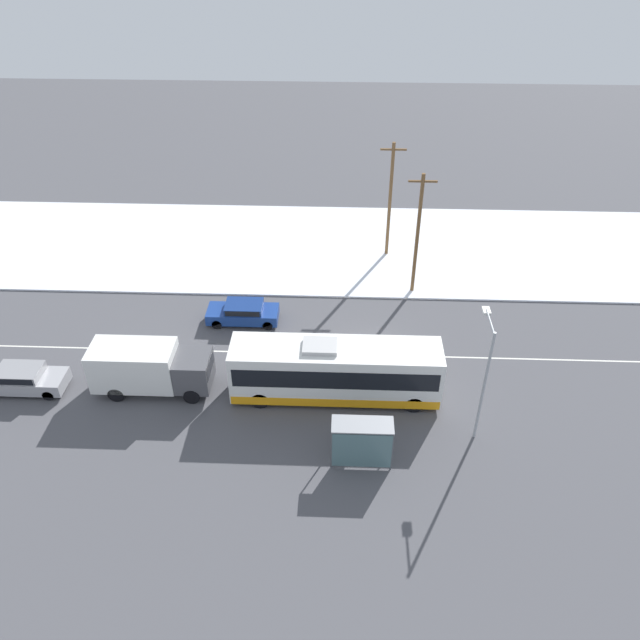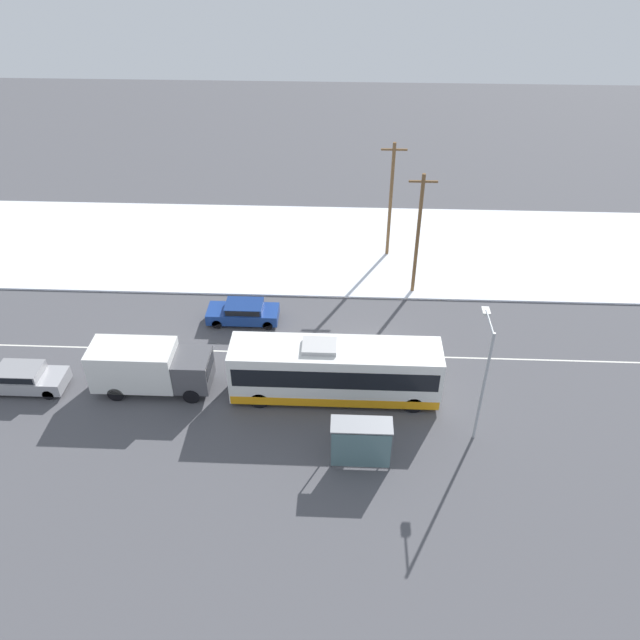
{
  "view_description": "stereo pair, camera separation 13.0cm",
  "coord_description": "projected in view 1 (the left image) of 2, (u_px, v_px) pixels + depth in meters",
  "views": [
    {
      "loc": [
        -1.75,
        -29.13,
        23.43
      ],
      "look_at": [
        -2.97,
        1.53,
        1.4
      ],
      "focal_mm": 35.0,
      "sensor_mm": 36.0,
      "label": 1
    },
    {
      "loc": [
        -1.62,
        -29.13,
        23.43
      ],
      "look_at": [
        -2.97,
        1.53,
        1.4
      ],
      "focal_mm": 35.0,
      "sensor_mm": 36.0,
      "label": 2
    }
  ],
  "objects": [
    {
      "name": "sedan_car",
      "position": [
        243.0,
        312.0,
        39.61
      ],
      "size": [
        4.51,
        1.8,
        1.38
      ],
      "rotation": [
        0.0,
        0.0,
        3.14
      ],
      "color": "navy",
      "rests_on": "ground_plane"
    },
    {
      "name": "snow_lot",
      "position": [
        365.0,
        248.0,
        47.82
      ],
      "size": [
        80.0,
        13.87,
        0.12
      ],
      "color": "silver",
      "rests_on": "ground_plane"
    },
    {
      "name": "utility_pole_roadside",
      "position": [
        418.0,
        234.0,
        40.32
      ],
      "size": [
        1.8,
        0.24,
        8.56
      ],
      "color": "brown",
      "rests_on": "ground_plane"
    },
    {
      "name": "city_bus",
      "position": [
        335.0,
        371.0,
        33.45
      ],
      "size": [
        11.22,
        2.57,
        3.49
      ],
      "color": "white",
      "rests_on": "ground_plane"
    },
    {
      "name": "box_truck",
      "position": [
        149.0,
        367.0,
        33.91
      ],
      "size": [
        6.46,
        2.3,
        2.85
      ],
      "color": "silver",
      "rests_on": "ground_plane"
    },
    {
      "name": "utility_pole_snowlot",
      "position": [
        390.0,
        199.0,
        44.43
      ],
      "size": [
        1.8,
        0.24,
        8.68
      ],
      "color": "brown",
      "rests_on": "ground_plane"
    },
    {
      "name": "bus_shelter",
      "position": [
        362.0,
        439.0,
        29.45
      ],
      "size": [
        2.94,
        1.2,
        2.4
      ],
      "color": "gray",
      "rests_on": "ground_plane"
    },
    {
      "name": "ground_plane",
      "position": [
        369.0,
        355.0,
        37.26
      ],
      "size": [
        120.0,
        120.0,
        0.0
      ],
      "primitive_type": "plane",
      "color": "#4C4C51"
    },
    {
      "name": "parked_car_near_truck",
      "position": [
        23.0,
        378.0,
        34.35
      ],
      "size": [
        4.61,
        1.8,
        1.45
      ],
      "color": "#9E9EA3",
      "rests_on": "ground_plane"
    },
    {
      "name": "streetlamp",
      "position": [
        485.0,
        367.0,
        29.8
      ],
      "size": [
        0.36,
        2.39,
        6.64
      ],
      "color": "#9EA3A8",
      "rests_on": "ground_plane"
    },
    {
      "name": "lane_marking_center",
      "position": [
        369.0,
        355.0,
        37.26
      ],
      "size": [
        60.0,
        0.12,
        0.0
      ],
      "color": "silver",
      "rests_on": "ground_plane"
    },
    {
      "name": "pedestrian_at_stop",
      "position": [
        355.0,
        429.0,
        30.83
      ],
      "size": [
        0.63,
        0.28,
        1.75
      ],
      "color": "#23232D",
      "rests_on": "ground_plane"
    }
  ]
}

